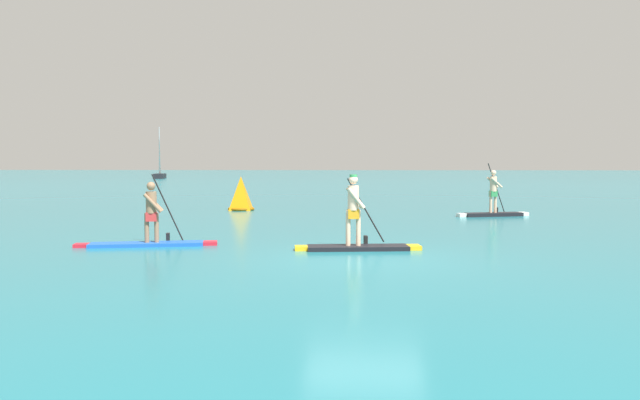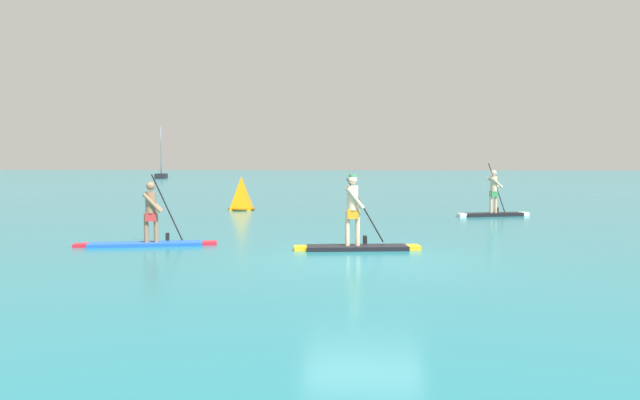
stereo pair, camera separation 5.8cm
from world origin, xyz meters
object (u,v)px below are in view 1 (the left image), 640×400
at_px(paddleboarder_mid_center, 357,233).
at_px(paddleboarder_far_right, 493,207).
at_px(race_marker_buoy, 241,195).
at_px(sailboat_left_horizon, 160,172).
at_px(paddleboarder_near_left, 150,232).

xyz_separation_m(paddleboarder_mid_center, paddleboarder_far_right, (5.09, 9.89, -0.02)).
height_order(paddleboarder_far_right, race_marker_buoy, paddleboarder_far_right).
distance_m(paddleboarder_mid_center, sailboat_left_horizon, 79.87).
relative_size(paddleboarder_far_right, sailboat_left_horizon, 0.38).
xyz_separation_m(paddleboarder_near_left, paddleboarder_mid_center, (5.10, -0.31, 0.04)).
relative_size(paddleboarder_far_right, race_marker_buoy, 1.94).
distance_m(paddleboarder_far_right, race_marker_buoy, 10.67).
xyz_separation_m(race_marker_buoy, sailboat_left_horizon, (-24.97, 61.66, 0.28)).
xyz_separation_m(paddleboarder_mid_center, sailboat_left_horizon, (-30.29, 73.91, 0.56)).
distance_m(paddleboarder_mid_center, paddleboarder_far_right, 11.12).
distance_m(race_marker_buoy, sailboat_left_horizon, 66.52).
distance_m(paddleboarder_near_left, paddleboarder_far_right, 13.99).
distance_m(paddleboarder_far_right, sailboat_left_horizon, 73.15).
height_order(paddleboarder_mid_center, paddleboarder_far_right, paddleboarder_far_right).
bearing_deg(paddleboarder_near_left, sailboat_left_horizon, 95.82).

